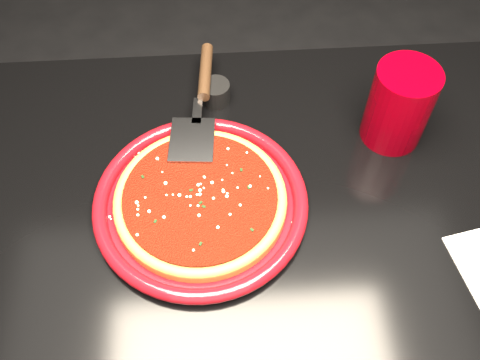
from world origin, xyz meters
name	(u,v)px	position (x,y,z in m)	size (l,w,h in m)	color
table	(262,332)	(0.00, 0.00, 0.38)	(1.20, 0.80, 0.75)	black
plate	(201,202)	(-0.10, 0.07, 0.76)	(0.32, 0.32, 0.02)	maroon
pizza_crust	(201,201)	(-0.10, 0.07, 0.77)	(0.25, 0.25, 0.01)	olive
pizza_crust_rim	(200,198)	(-0.10, 0.07, 0.77)	(0.25, 0.25, 0.02)	olive
pizza_sauce	(200,197)	(-0.10, 0.07, 0.78)	(0.22, 0.22, 0.01)	#5F150A
parmesan_dusting	(200,194)	(-0.10, 0.07, 0.78)	(0.22, 0.22, 0.01)	#FDF0C6
basil_flecks	(200,195)	(-0.10, 0.07, 0.78)	(0.20, 0.20, 0.00)	black
pizza_server	(200,102)	(-0.09, 0.24, 0.79)	(0.08, 0.29, 0.02)	#B4B7BC
cup	(399,105)	(0.21, 0.19, 0.82)	(0.10, 0.10, 0.14)	#7E000B
ramekin	(216,93)	(-0.07, 0.28, 0.77)	(0.05, 0.05, 0.04)	black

